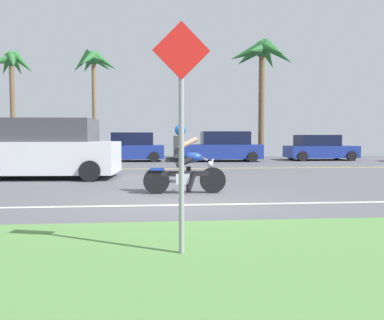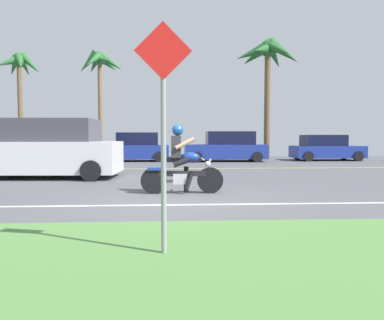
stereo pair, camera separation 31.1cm
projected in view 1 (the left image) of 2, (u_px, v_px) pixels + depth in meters
name	position (u px, v px, depth m)	size (l,w,h in m)	color
ground	(173.00, 184.00, 10.94)	(56.00, 30.00, 0.04)	#545459
grass_median	(196.00, 265.00, 3.87)	(56.00, 3.80, 0.06)	#548442
lane_line_near	(179.00, 205.00, 7.45)	(50.40, 0.12, 0.01)	silver
lane_line_far	(169.00, 169.00, 15.96)	(50.40, 0.12, 0.01)	yellow
motorcyclist	(184.00, 164.00, 8.95)	(1.97, 0.64, 1.65)	black
suv_nearby	(44.00, 149.00, 12.25)	(4.87, 2.41, 1.94)	silver
parked_car_0	(1.00, 149.00, 18.55)	(4.56, 1.99, 1.66)	#2D663D
parked_car_1	(130.00, 148.00, 20.78)	(3.92, 2.03, 1.59)	navy
parked_car_2	(222.00, 147.00, 20.84)	(4.45, 2.00, 1.65)	navy
parked_car_3	(319.00, 148.00, 21.80)	(3.95, 1.96, 1.46)	navy
palm_tree_0	(12.00, 70.00, 22.56)	(2.74, 2.86, 6.51)	brown
palm_tree_1	(94.00, 67.00, 22.38)	(2.87, 2.80, 6.56)	brown
palm_tree_2	(262.00, 58.00, 22.63)	(4.09, 3.85, 7.30)	brown
street_sign	(181.00, 116.00, 4.09)	(0.62, 0.06, 2.59)	gray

